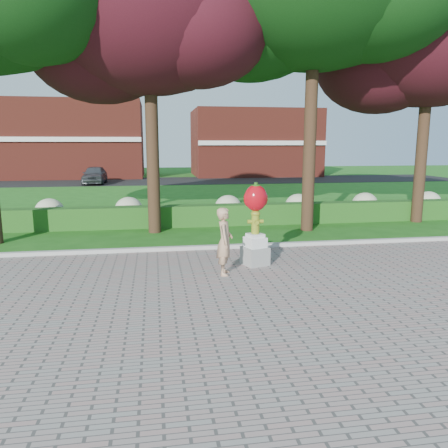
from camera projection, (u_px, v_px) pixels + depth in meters
name	position (u px, v px, depth m)	size (l,w,h in m)	color
ground	(243.00, 280.00, 10.10)	(100.00, 100.00, 0.00)	#1E5A16
walkway	(300.00, 364.00, 6.21)	(40.00, 14.00, 0.04)	gray
curb	(223.00, 247.00, 13.00)	(40.00, 0.18, 0.15)	#ADADA5
lawn_hedge	(207.00, 215.00, 16.82)	(24.00, 0.70, 0.80)	#194E16
hydrangea_row	(218.00, 207.00, 17.86)	(20.10, 1.10, 0.99)	#B5C092
street	(178.00, 181.00, 37.29)	(50.00, 8.00, 0.02)	black
building_left	(67.00, 140.00, 40.93)	(14.00, 8.00, 7.00)	maroon
building_right	(254.00, 143.00, 43.78)	(12.00, 8.00, 6.40)	maroon
tree_mid_left	(145.00, 15.00, 14.36)	(8.25, 7.04, 10.69)	black
tree_far_right	(427.00, 41.00, 16.53)	(7.88, 6.72, 10.21)	black
hydrant_sculpture	(255.00, 222.00, 11.08)	(0.73, 0.73, 2.12)	gray
woman	(225.00, 241.00, 10.30)	(0.59, 0.39, 1.61)	tan
parked_car	(95.00, 175.00, 34.27)	(1.66, 4.13, 1.41)	#3C3E43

